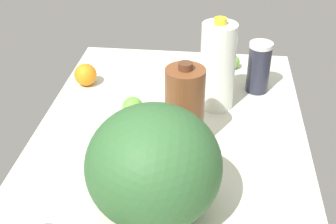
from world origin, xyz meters
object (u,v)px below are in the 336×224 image
at_px(watermelon, 154,166).
at_px(lime_by_jug, 233,62).
at_px(shaker_bottle, 259,67).
at_px(chocolate_milk_jug, 185,108).
at_px(lime_beside_bowl, 133,107).
at_px(orange_far_back, 86,75).
at_px(milk_jug, 218,66).

relative_size(watermelon, lime_by_jug, 5.74).
distance_m(shaker_bottle, chocolate_milk_jug, 0.38).
relative_size(lime_beside_bowl, orange_far_back, 0.85).
bearing_deg(lime_by_jug, chocolate_milk_jug, -15.66).
xyz_separation_m(shaker_bottle, lime_beside_bowl, (0.20, -0.37, -0.05)).
distance_m(shaker_bottle, lime_by_jug, 0.18).
distance_m(watermelon, lime_beside_bowl, 0.42).
distance_m(milk_jug, lime_by_jug, 0.29).
bearing_deg(shaker_bottle, watermelon, -23.04).
bearing_deg(shaker_bottle, lime_beside_bowl, -61.60).
bearing_deg(chocolate_milk_jug, orange_far_back, -130.13).
height_order(shaker_bottle, milk_jug, milk_jug).
height_order(chocolate_milk_jug, watermelon, watermelon).
relative_size(chocolate_milk_jug, watermelon, 0.83).
xyz_separation_m(milk_jug, orange_far_back, (-0.09, -0.43, -0.10)).
distance_m(shaker_bottle, orange_far_back, 0.56).
bearing_deg(watermelon, shaker_bottle, 156.96).
xyz_separation_m(lime_beside_bowl, lime_by_jug, (-0.35, 0.29, -0.01)).
height_order(chocolate_milk_jug, milk_jug, milk_jug).
height_order(chocolate_milk_jug, lime_by_jug, chocolate_milk_jug).
distance_m(chocolate_milk_jug, milk_jug, 0.23).
bearing_deg(lime_by_jug, watermelon, -13.15).
bearing_deg(lime_beside_bowl, watermelon, 16.99).
distance_m(chocolate_milk_jug, lime_beside_bowl, 0.22).
bearing_deg(orange_far_back, milk_jug, 78.79).
relative_size(milk_jug, watermelon, 0.97).
relative_size(milk_jug, lime_by_jug, 5.59).
distance_m(milk_jug, lime_beside_bowl, 0.28).
bearing_deg(orange_far_back, lime_beside_bowl, 46.93).
bearing_deg(milk_jug, lime_by_jug, 168.67).
relative_size(chocolate_milk_jug, milk_jug, 0.85).
bearing_deg(orange_far_back, lime_by_jug, 110.11).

